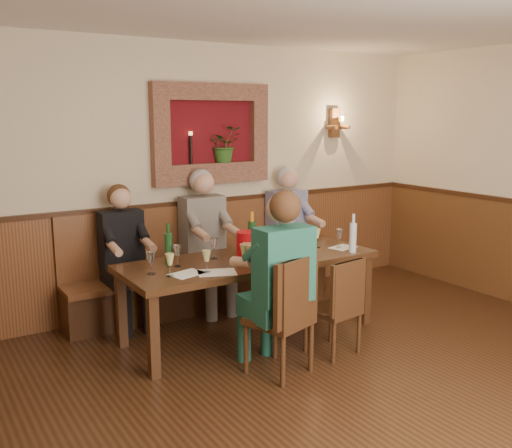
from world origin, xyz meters
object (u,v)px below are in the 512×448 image
at_px(chair_near_left, 281,339).
at_px(water_bottle, 353,237).
at_px(person_bench_mid, 207,253).
at_px(spittoon_bucket, 249,246).
at_px(bench, 204,277).
at_px(chair_near_right, 334,326).
at_px(person_chair_front, 277,297).
at_px(wine_bottle_green_a, 252,238).
at_px(dining_table, 250,266).
at_px(person_bench_right, 291,242).
at_px(wine_bottle_green_b, 169,248).
at_px(person_bench_left, 126,269).

relative_size(chair_near_left, water_bottle, 2.64).
distance_m(person_bench_mid, spittoon_bucket, 0.94).
bearing_deg(bench, chair_near_right, -77.10).
bearing_deg(person_chair_front, wine_bottle_green_a, 71.32).
bearing_deg(dining_table, person_bench_right, 37.85).
relative_size(person_bench_right, wine_bottle_green_a, 3.49).
xyz_separation_m(dining_table, chair_near_right, (0.39, -0.76, -0.42)).
bearing_deg(wine_bottle_green_b, dining_table, -14.44).
bearing_deg(person_bench_mid, person_bench_right, 0.04).
bearing_deg(person_bench_mid, wine_bottle_green_b, -137.77).
bearing_deg(person_bench_mid, spittoon_bucket, -92.20).
height_order(person_bench_mid, person_bench_right, person_bench_mid).
height_order(person_bench_right, wine_bottle_green_a, person_bench_right).
xyz_separation_m(dining_table, water_bottle, (0.95, -0.34, 0.23)).
distance_m(person_bench_mid, water_bottle, 1.55).
relative_size(chair_near_right, person_bench_right, 0.58).
xyz_separation_m(dining_table, person_bench_mid, (-0.01, 0.84, -0.05)).
height_order(person_bench_left, person_bench_mid, person_bench_mid).
bearing_deg(person_bench_mid, person_chair_front, -97.65).
height_order(chair_near_right, person_bench_left, person_bench_left).
height_order(chair_near_right, person_bench_right, person_bench_right).
distance_m(wine_bottle_green_a, wine_bottle_green_b, 0.79).
xyz_separation_m(person_bench_right, water_bottle, (-0.12, -1.18, 0.29)).
distance_m(wine_bottle_green_b, water_bottle, 1.76).
relative_size(person_bench_left, wine_bottle_green_b, 3.79).
xyz_separation_m(chair_near_left, person_bench_mid, (0.21, 1.67, 0.34)).
height_order(person_bench_left, wine_bottle_green_a, person_bench_left).
height_order(dining_table, bench, bench).
bearing_deg(bench, water_bottle, -53.51).
height_order(bench, chair_near_right, bench).
bearing_deg(spittoon_bucket, wine_bottle_green_b, 159.66).
bearing_deg(person_bench_right, wine_bottle_green_b, -160.21).
bearing_deg(person_bench_left, wine_bottle_green_a, -40.44).
relative_size(chair_near_right, wine_bottle_green_b, 2.34).
height_order(person_bench_left, water_bottle, person_bench_left).
bearing_deg(chair_near_right, wine_bottle_green_b, 131.62).
relative_size(chair_near_left, person_chair_front, 0.66).
height_order(person_bench_mid, person_chair_front, person_bench_mid).
bearing_deg(chair_near_left, dining_table, 57.75).
bearing_deg(person_bench_right, chair_near_right, -113.27).
distance_m(bench, person_bench_right, 1.12).
xyz_separation_m(chair_near_left, water_bottle, (1.18, 0.49, 0.62)).
distance_m(bench, person_chair_front, 1.76).
bearing_deg(water_bottle, wine_bottle_green_a, 157.48).
bearing_deg(spittoon_bucket, wine_bottle_green_a, 46.85).
bearing_deg(water_bottle, bench, 126.49).
distance_m(bench, person_bench_mid, 0.32).
distance_m(chair_near_right, wine_bottle_green_a, 1.10).
height_order(bench, chair_near_left, bench).
height_order(dining_table, person_chair_front, person_chair_front).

